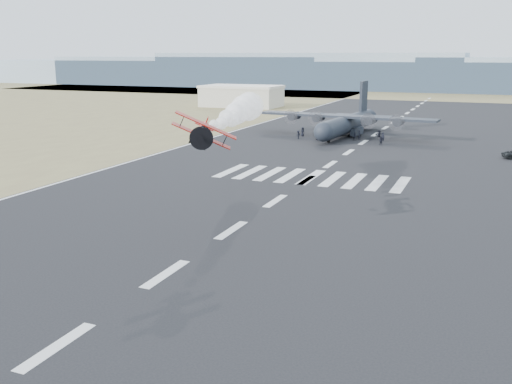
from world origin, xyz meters
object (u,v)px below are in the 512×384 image
Objects in this scene: aerobatic_biplane at (202,131)px; crew_f at (379,135)px; crew_d at (317,135)px; crew_h at (381,141)px; crew_b at (355,136)px; crew_e at (303,132)px; crew_a at (359,135)px; crew_c at (298,135)px; hangar_left at (242,96)px; transport_aircraft at (348,122)px; crew_g at (383,137)px.

aerobatic_biplane is 2.95× the size of crew_f.
crew_h is at bearing 22.18° from crew_d.
crew_e is (-11.24, 1.80, 0.15)m from crew_b.
crew_e reaches higher than crew_h.
crew_f is (3.49, 2.03, -0.02)m from crew_a.
crew_e reaches higher than crew_f.
crew_h is at bearing -107.07° from crew_f.
crew_d is (3.86, -0.04, 0.10)m from crew_c.
hangar_left is 15.71× the size of crew_b.
aerobatic_biplane reaches higher than transport_aircraft.
transport_aircraft is (-3.12, 69.97, -6.85)m from aerobatic_biplane.
aerobatic_biplane is 60.52m from crew_h.
crew_c reaches higher than crew_b.
aerobatic_biplane is at bearing -67.83° from hangar_left.
crew_e reaches higher than crew_c.
transport_aircraft is 11.61m from crew_c.
crew_b is 7.10m from crew_h.
hangar_left is at bearing 104.01° from crew_f.
crew_a reaches higher than crew_f.
transport_aircraft reaches higher than crew_g.
crew_a is 4.04m from crew_f.
crew_c is 15.87m from crew_f.
crew_d is at bearing -54.98° from hangar_left.
hangar_left reaches higher than crew_d.
crew_b is 5.33m from crew_g.
aerobatic_biplane is at bearing -75.84° from crew_h.
crew_b is 7.36m from crew_d.
crew_b is (49.95, -59.11, -2.63)m from hangar_left.
crew_h is at bearing 71.92° from aerobatic_biplane.
crew_d is 12.96m from crew_h.
crew_c is at bearing 18.08° from crew_g.
transport_aircraft is at bearing 89.44° from crew_b.
crew_d is 0.99× the size of crew_g.
aerobatic_biplane is 70.38m from transport_aircraft.
crew_e is (-4.20, 3.93, 0.01)m from crew_d.
crew_b is at bearing -171.50° from crew_f.
crew_a is 1.01× the size of crew_e.
crew_f is (54.01, -55.88, -2.49)m from hangar_left.
transport_aircraft reaches higher than crew_e.
crew_g is 4.39m from crew_h.
transport_aircraft is (46.96, -52.91, -0.67)m from hangar_left.
crew_c is at bearing -167.52° from crew_h.
transport_aircraft reaches higher than crew_f.
crew_b is 0.85× the size of crew_f.
crew_h is at bearing -76.38° from crew_e.
transport_aircraft is 21.67× the size of crew_h.
transport_aircraft is 19.85× the size of crew_e.
crew_b is 0.84× the size of crew_g.
crew_b is at bearing 126.42° from crew_c.
aerobatic_biplane is 64.38m from crew_b.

